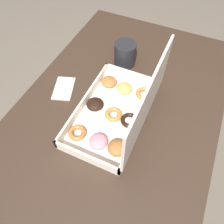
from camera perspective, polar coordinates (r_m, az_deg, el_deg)
ground_plane at (r=1.51m, az=0.37°, el=-17.53°), size 8.00×8.00×0.00m
dining_table at (r=0.90m, az=0.60°, el=-4.82°), size 1.22×0.73×0.77m
donut_box at (r=0.76m, az=2.07°, el=0.55°), size 0.40×0.24×0.25m
coffee_mug at (r=0.96m, az=3.41°, el=14.95°), size 0.09×0.09×0.10m
paper_napkin at (r=0.90m, az=-12.47°, el=6.06°), size 0.14×0.11×0.01m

